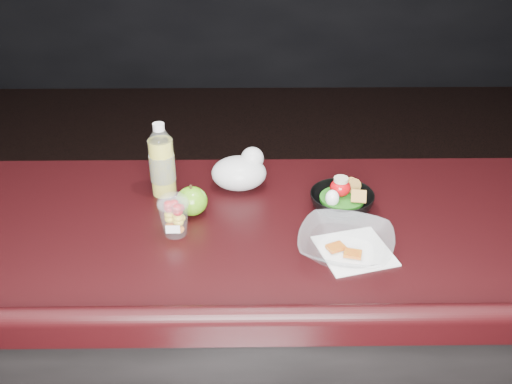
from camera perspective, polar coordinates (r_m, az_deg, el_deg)
counter at (r=1.78m, az=-1.85°, el=-16.99°), size 4.06×0.71×1.02m
lemonade_bottle at (r=1.55m, az=-9.36°, el=2.69°), size 0.07×0.07×0.21m
fruit_cup at (r=1.39m, az=-8.20°, el=-2.21°), size 0.08×0.08×0.11m
green_apple at (r=1.47m, az=-6.45°, el=-0.91°), size 0.08×0.08×0.08m
plastic_bag at (r=1.58m, az=-1.54°, el=2.09°), size 0.15×0.13×0.11m
snack_bowl at (r=1.50m, az=8.52°, el=-0.83°), size 0.17×0.17×0.09m
takeout_bowl at (r=1.34m, az=8.95°, el=-5.22°), size 0.27×0.27×0.05m
paper_napkin at (r=1.37m, az=9.81°, el=-5.82°), size 0.20×0.20×0.00m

